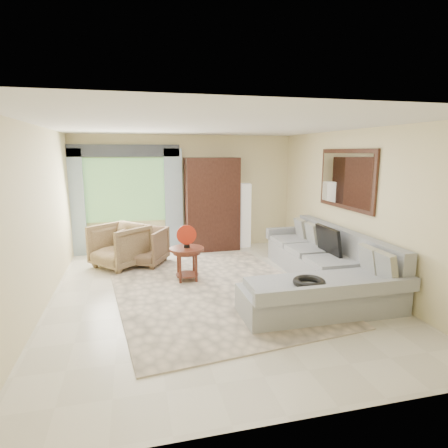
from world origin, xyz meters
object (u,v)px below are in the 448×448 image
object	(u,v)px
potted_plant	(102,243)
floor_lamp	(245,215)
tv_screen	(328,241)
armoire	(212,204)
armchair_right	(143,246)
coffee_table	(187,264)
armchair_left	(120,246)
sectional_sofa	(321,271)

from	to	relation	value
potted_plant	floor_lamp	world-z (taller)	floor_lamp
tv_screen	armoire	bearing A→B (deg)	119.96
potted_plant	armoire	size ratio (longest dim) A/B	0.27
armchair_right	coffee_table	bearing A→B (deg)	-32.24
armchair_right	tv_screen	bearing A→B (deg)	-2.51
potted_plant	armoire	distance (m)	2.57
coffee_table	armchair_right	bearing A→B (deg)	121.11
armchair_right	floor_lamp	size ratio (longest dim) A/B	0.55
coffee_table	armchair_left	world-z (taller)	armchair_left
coffee_table	potted_plant	bearing A→B (deg)	126.87
tv_screen	armchair_right	xyz separation A→B (m)	(-3.09, 1.72, -0.35)
potted_plant	armchair_left	bearing A→B (deg)	-66.74
tv_screen	armchair_right	bearing A→B (deg)	150.84
sectional_sofa	coffee_table	distance (m)	2.28
armchair_left	floor_lamp	size ratio (longest dim) A/B	0.62
sectional_sofa	coffee_table	xyz separation A→B (m)	(-2.12, 0.85, 0.03)
sectional_sofa	armchair_left	world-z (taller)	sectional_sofa
armchair_left	potted_plant	size ratio (longest dim) A/B	1.64
coffee_table	floor_lamp	distance (m)	2.73
coffee_table	floor_lamp	bearing A→B (deg)	51.36
armoire	armchair_right	bearing A→B (deg)	-150.94
tv_screen	armchair_left	world-z (taller)	tv_screen
armchair_left	potted_plant	bearing A→B (deg)	162.60
potted_plant	floor_lamp	xyz separation A→B (m)	(3.25, 0.02, 0.47)
coffee_table	armoire	xyz separation A→B (m)	(0.88, 2.05, 0.74)
sectional_sofa	armchair_right	distance (m)	3.47
armchair_left	armchair_right	world-z (taller)	armchair_left
tv_screen	armoire	xyz separation A→B (m)	(-1.50, 2.60, 0.33)
armchair_right	floor_lamp	distance (m)	2.59
coffee_table	armchair_left	size ratio (longest dim) A/B	0.64
tv_screen	armchair_left	xyz separation A→B (m)	(-3.54, 1.69, -0.30)
potted_plant	armoire	xyz separation A→B (m)	(2.45, -0.04, 0.77)
sectional_sofa	tv_screen	distance (m)	0.59
coffee_table	potted_plant	size ratio (longest dim) A/B	1.05
coffee_table	armchair_right	distance (m)	1.36
sectional_sofa	armoire	bearing A→B (deg)	113.06
armoire	sectional_sofa	bearing A→B (deg)	-66.94
sectional_sofa	coffee_table	world-z (taller)	sectional_sofa
sectional_sofa	armchair_left	distance (m)	3.83
armchair_right	floor_lamp	bearing A→B (deg)	48.18
armoire	armchair_left	bearing A→B (deg)	-155.93
tv_screen	potted_plant	xyz separation A→B (m)	(-3.95, 2.64, -0.44)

